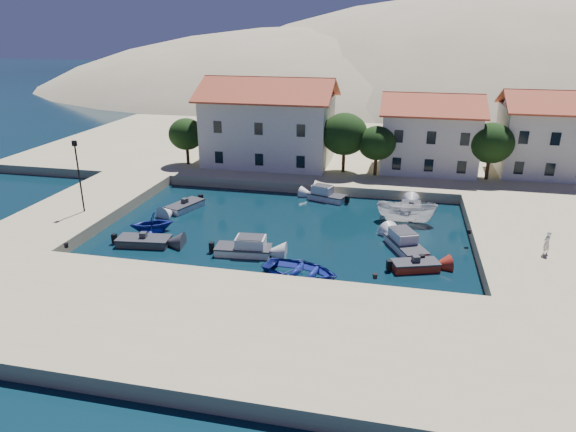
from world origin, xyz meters
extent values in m
plane|color=black|center=(0.00, 0.00, 0.00)|extent=(400.00, 400.00, 0.00)
cube|color=tan|center=(0.00, -6.00, 0.50)|extent=(52.00, 12.00, 1.00)
cube|color=tan|center=(20.50, 10.00, 0.50)|extent=(11.00, 20.00, 1.00)
cube|color=tan|center=(-19.00, 10.00, 0.50)|extent=(8.00, 20.00, 1.00)
cube|color=tan|center=(2.00, 38.00, 0.50)|extent=(80.00, 36.00, 1.00)
ellipsoid|color=tan|center=(-10.00, 110.00, -20.00)|extent=(198.00, 126.00, 72.00)
ellipsoid|color=tan|center=(35.00, 130.00, -25.00)|extent=(220.00, 176.00, 99.00)
cube|color=white|center=(-6.00, 28.00, 4.75)|extent=(14.00, 9.00, 7.50)
pyramid|color=#9D3223|center=(-6.00, 28.00, 9.60)|extent=(14.70, 9.45, 2.20)
cube|color=white|center=(12.00, 29.00, 4.25)|extent=(10.00, 8.00, 6.50)
pyramid|color=#9D3223|center=(12.00, 29.00, 8.40)|extent=(10.50, 8.40, 1.80)
cube|color=white|center=(24.00, 30.00, 4.50)|extent=(9.00, 8.00, 7.00)
pyramid|color=#9D3223|center=(24.00, 30.00, 8.90)|extent=(9.45, 8.40, 1.80)
cylinder|color=#382314|center=(-15.00, 25.00, 2.25)|extent=(0.36, 0.36, 2.50)
ellipsoid|color=black|center=(-15.00, 25.00, 4.50)|extent=(4.00, 4.00, 3.60)
cylinder|color=#382314|center=(3.00, 25.50, 2.50)|extent=(0.36, 0.36, 3.00)
ellipsoid|color=black|center=(3.00, 25.50, 5.20)|extent=(5.00, 5.00, 4.50)
cylinder|color=#382314|center=(6.50, 25.00, 2.25)|extent=(0.36, 0.36, 2.50)
ellipsoid|color=black|center=(6.50, 25.00, 4.50)|extent=(4.00, 4.00, 3.60)
cylinder|color=#382314|center=(18.00, 26.00, 2.38)|extent=(0.36, 0.36, 2.75)
ellipsoid|color=black|center=(18.00, 26.00, 4.85)|extent=(4.60, 4.60, 4.14)
cylinder|color=black|center=(-17.50, 8.00, 4.00)|extent=(0.14, 0.14, 6.00)
cube|color=black|center=(-17.50, 8.00, 7.00)|extent=(0.35, 0.25, 0.45)
cylinder|color=black|center=(-14.30, 0.80, 1.15)|extent=(0.36, 0.36, 0.30)
cylinder|color=black|center=(8.00, 0.80, 1.15)|extent=(0.36, 0.36, 0.30)
cylinder|color=black|center=(14.70, 10.00, 1.15)|extent=(0.36, 0.36, 0.30)
cube|color=#323237|center=(-10.15, 4.56, 0.25)|extent=(4.18, 2.24, 0.90)
cube|color=#323237|center=(-10.15, 4.56, 0.58)|extent=(4.28, 2.29, 0.10)
cube|color=#323237|center=(-10.15, 4.56, 0.80)|extent=(0.56, 0.56, 0.50)
cube|color=silver|center=(-2.01, 4.61, 0.25)|extent=(4.22, 2.10, 0.90)
cube|color=#323237|center=(-2.01, 4.61, 0.58)|extent=(4.32, 2.15, 0.10)
cube|color=silver|center=(-2.01, 4.61, 0.95)|extent=(2.29, 1.67, 0.90)
imported|color=navy|center=(2.91, 2.01, 0.00)|extent=(6.03, 4.85, 1.11)
cube|color=maroon|center=(10.63, 4.75, 0.25)|extent=(3.48, 2.39, 0.90)
cube|color=#323237|center=(10.63, 4.75, 0.58)|extent=(3.56, 2.44, 0.10)
cube|color=#323237|center=(10.63, 4.75, 0.80)|extent=(0.64, 0.64, 0.50)
cube|color=silver|center=(9.94, 7.95, 0.25)|extent=(3.46, 4.69, 0.90)
cube|color=#323237|center=(9.94, 7.95, 0.58)|extent=(3.53, 4.80, 0.10)
cube|color=silver|center=(9.94, 7.95, 0.95)|extent=(2.34, 2.73, 0.90)
imported|color=silver|center=(9.91, 14.13, 0.00)|extent=(5.28, 2.24, 2.00)
cube|color=silver|center=(10.36, 16.70, 0.25)|extent=(1.72, 3.64, 0.90)
cube|color=#323237|center=(10.36, 16.70, 0.58)|extent=(1.76, 3.73, 0.10)
cube|color=#323237|center=(10.36, 16.70, 0.80)|extent=(0.50, 0.50, 0.50)
imported|color=navy|center=(-10.77, 7.22, 0.00)|extent=(4.48, 4.29, 1.82)
cube|color=silver|center=(-10.32, 13.01, 0.25)|extent=(2.79, 4.05, 0.90)
cube|color=#323237|center=(-10.32, 13.01, 0.58)|extent=(2.85, 4.14, 0.10)
cube|color=#323237|center=(-10.32, 13.01, 0.80)|extent=(0.64, 0.64, 0.50)
cube|color=silver|center=(2.27, 18.48, 0.25)|extent=(3.91, 2.55, 0.90)
cube|color=#323237|center=(2.27, 18.48, 0.58)|extent=(4.00, 2.61, 0.10)
cube|color=silver|center=(2.27, 18.48, 0.95)|extent=(2.22, 1.82, 0.90)
imported|color=silver|center=(19.53, 7.19, 1.86)|extent=(0.75, 0.72, 1.73)
camera|label=1|loc=(8.95, -29.07, 16.32)|focal=32.00mm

